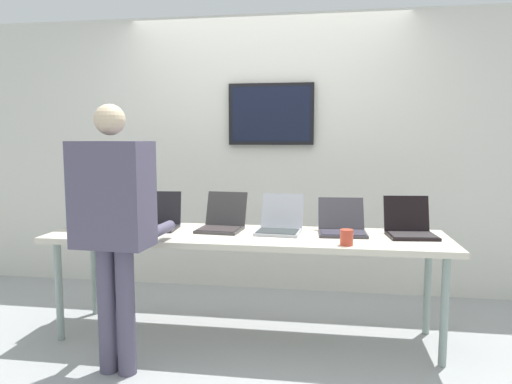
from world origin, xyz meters
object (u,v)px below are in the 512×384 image
equipment_box (105,200)px  laptop_station_1 (222,221)px  laptop_station_0 (157,220)px  person (114,214)px  laptop_station_2 (280,224)px  laptop_station_3 (342,226)px  laptop_station_4 (410,227)px  workbench (246,241)px  coffee_mug (347,237)px

equipment_box → laptop_station_1: 0.93m
laptop_station_0 → person: size_ratio=0.21×
laptop_station_2 → laptop_station_0: bearing=-179.8°
laptop_station_0 → laptop_station_2: laptop_station_0 is taller
laptop_station_3 → laptop_station_4: bearing=-2.2°
person → laptop_station_0: bearing=91.0°
laptop_station_1 → laptop_station_4: 1.32m
workbench → laptop_station_1: 0.26m
laptop_station_1 → coffee_mug: 0.96m
equipment_box → laptop_station_4: equipment_box is taller
equipment_box → coffee_mug: (1.80, -0.40, -0.15)m
equipment_box → laptop_station_1: (0.92, -0.02, -0.14)m
equipment_box → person: (0.44, -0.77, 0.02)m
workbench → laptop_station_1: (-0.20, 0.13, 0.11)m
laptop_station_1 → laptop_station_2: 0.43m
laptop_station_0 → laptop_station_1: laptop_station_0 is taller
equipment_box → laptop_station_2: (1.35, -0.04, -0.14)m
workbench → equipment_box: 1.16m
laptop_station_1 → workbench: bearing=-32.5°
laptop_station_0 → person: 0.75m
person → laptop_station_4: bearing=22.1°
laptop_station_2 → laptop_station_4: (0.90, 0.00, 0.00)m
workbench → coffee_mug: bearing=-20.1°
laptop_station_2 → laptop_station_3: size_ratio=1.01×
equipment_box → coffee_mug: size_ratio=4.27×
laptop_station_0 → laptop_station_3: size_ratio=0.88×
workbench → coffee_mug: (0.68, -0.25, 0.10)m
laptop_station_4 → coffee_mug: 0.57m
laptop_station_2 → laptop_station_3: (0.44, 0.02, -0.00)m
laptop_station_3 → equipment_box: bearing=179.4°
equipment_box → laptop_station_3: bearing=-0.6°
laptop_station_0 → laptop_station_3: laptop_station_0 is taller
workbench → laptop_station_4: laptop_station_4 is taller
laptop_station_4 → laptop_station_0: bearing=-179.9°
laptop_station_2 → coffee_mug: (0.46, -0.36, -0.01)m
laptop_station_1 → person: size_ratio=0.23×
laptop_station_0 → equipment_box: bearing=174.7°
equipment_box → laptop_station_2: 1.35m
laptop_station_0 → laptop_station_1: size_ratio=0.89×
workbench → laptop_station_3: laptop_station_3 is taller
workbench → equipment_box: equipment_box is taller
laptop_station_1 → coffee_mug: (0.88, -0.38, -0.01)m
laptop_station_3 → person: 1.55m
laptop_station_1 → laptop_station_2: laptop_station_1 is taller
laptop_station_1 → laptop_station_4: laptop_station_1 is taller
laptop_station_1 → laptop_station_4: (1.32, -0.02, -0.00)m
equipment_box → laptop_station_3: size_ratio=1.11×
coffee_mug → person: bearing=-164.8°
laptop_station_4 → coffee_mug: laptop_station_4 is taller
workbench → person: (-0.68, -0.62, 0.27)m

